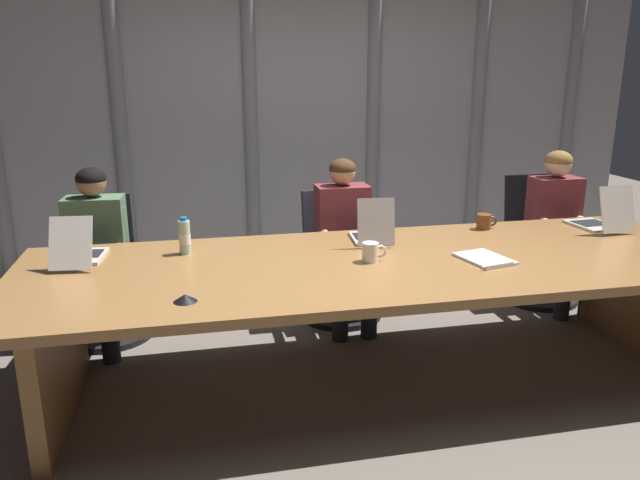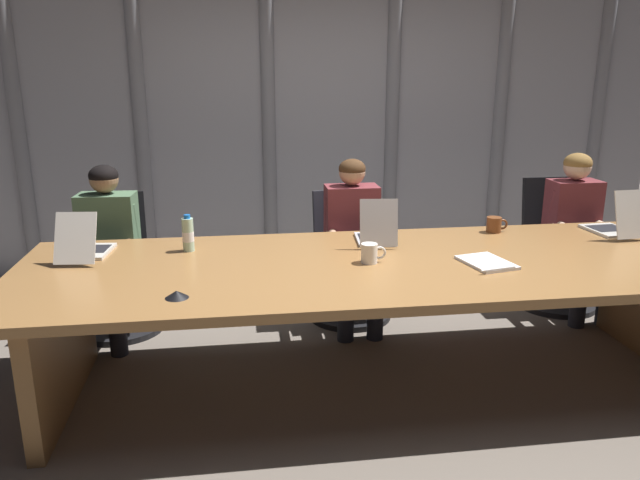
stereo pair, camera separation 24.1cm
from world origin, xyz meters
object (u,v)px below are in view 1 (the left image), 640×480
at_px(laptop_center, 600,220).
at_px(conference_mic_middle, 185,298).
at_px(laptop_left_end, 80,252).
at_px(person_center, 559,220).
at_px(person_left_mid, 345,234).
at_px(water_bottle_primary, 185,237).
at_px(person_left_end, 95,249).
at_px(coffee_mug_near, 484,222).
at_px(spiral_notepad, 485,259).
at_px(laptop_left_mid, 372,233).
at_px(office_chair_center, 538,254).
at_px(office_chair_left_end, 105,285).
at_px(coffee_mug_far, 371,252).
at_px(office_chair_left_mid, 338,270).

relative_size(laptop_center, conference_mic_middle, 3.79).
xyz_separation_m(laptop_left_end, person_center, (3.30, 0.55, -0.12)).
distance_m(person_left_mid, water_bottle_primary, 1.21).
xyz_separation_m(person_left_end, conference_mic_middle, (0.57, -1.28, 0.10)).
relative_size(laptop_left_end, coffee_mug_near, 3.15).
relative_size(person_center, spiral_notepad, 3.40).
relative_size(laptop_left_mid, office_chair_center, 0.38).
relative_size(laptop_left_mid, water_bottle_primary, 1.71).
bearing_deg(spiral_notepad, laptop_center, 11.76).
bearing_deg(laptop_center, office_chair_center, -4.31).
bearing_deg(office_chair_left_end, coffee_mug_near, 71.11).
height_order(laptop_left_end, coffee_mug_far, laptop_left_end).
height_order(laptop_left_mid, coffee_mug_far, laptop_left_mid).
relative_size(office_chair_left_mid, water_bottle_primary, 4.19).
xyz_separation_m(person_left_mid, person_center, (1.66, 0.00, 0.01)).
distance_m(person_left_end, conference_mic_middle, 1.40).
height_order(person_left_end, water_bottle_primary, person_left_end).
xyz_separation_m(conference_mic_middle, spiral_notepad, (1.62, 0.28, -0.01)).
relative_size(person_center, water_bottle_primary, 5.45).
bearing_deg(laptop_center, laptop_left_mid, 85.83).
bearing_deg(laptop_left_end, spiral_notepad, -95.98).
height_order(office_chair_left_mid, water_bottle_primary, water_bottle_primary).
bearing_deg(person_left_end, laptop_left_end, 4.37).
bearing_deg(laptop_center, office_chair_left_end, 74.44).
height_order(conference_mic_middle, spiral_notepad, conference_mic_middle).
bearing_deg(spiral_notepad, office_chair_left_end, 139.61).
relative_size(person_left_end, water_bottle_primary, 5.37).
distance_m(office_chair_center, person_left_mid, 1.65).
bearing_deg(laptop_center, person_left_mid, 68.39).
xyz_separation_m(office_chair_center, coffee_mug_near, (-0.76, -0.52, 0.43)).
xyz_separation_m(office_chair_left_mid, person_left_end, (-1.64, -0.16, 0.31)).
distance_m(office_chair_left_end, person_left_mid, 1.67).
relative_size(water_bottle_primary, coffee_mug_far, 1.56).
height_order(office_chair_left_mid, person_left_mid, person_left_mid).
height_order(person_center, water_bottle_primary, person_center).
bearing_deg(office_chair_center, water_bottle_primary, -76.40).
distance_m(office_chair_center, conference_mic_middle, 3.08).
relative_size(person_left_mid, water_bottle_primary, 5.41).
distance_m(person_center, spiral_notepad, 1.50).
distance_m(person_left_end, person_center, 3.30).
xyz_separation_m(water_bottle_primary, conference_mic_middle, (-0.00, -0.77, -0.08)).
bearing_deg(office_chair_center, coffee_mug_far, -58.89).
bearing_deg(laptop_left_mid, person_left_end, 78.51).
bearing_deg(person_left_mid, person_left_end, -89.52).
relative_size(office_chair_center, water_bottle_primary, 4.44).
xyz_separation_m(office_chair_center, spiral_notepad, (-1.07, -1.16, 0.39)).
bearing_deg(laptop_left_end, office_chair_left_end, 5.01).
height_order(office_chair_left_end, office_chair_left_mid, office_chair_left_end).
distance_m(water_bottle_primary, coffee_mug_near, 1.94).
distance_m(laptop_left_end, office_chair_center, 3.36).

